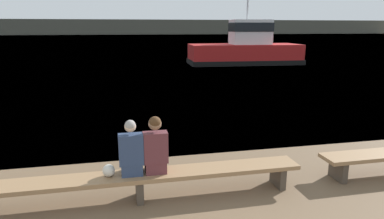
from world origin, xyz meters
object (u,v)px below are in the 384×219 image
(person_left, at_px, (131,152))
(shopping_bag, at_px, (109,171))
(tugboat_red, at_px, (246,50))
(bench_main, at_px, (139,179))
(person_right, at_px, (155,148))

(person_left, bearing_deg, shopping_bag, 178.93)
(shopping_bag, bearing_deg, tugboat_red, 63.60)
(person_left, relative_size, tugboat_red, 0.11)
(person_left, height_order, shopping_bag, person_left)
(bench_main, bearing_deg, tugboat_red, 64.71)
(person_right, distance_m, tugboat_red, 23.22)
(person_right, height_order, tugboat_red, tugboat_red)
(person_left, height_order, person_right, person_right)
(bench_main, distance_m, shopping_bag, 0.54)
(person_left, relative_size, person_right, 0.96)
(bench_main, height_order, person_left, person_left)
(person_right, height_order, shopping_bag, person_right)
(person_left, bearing_deg, bench_main, -1.49)
(person_right, distance_m, shopping_bag, 0.87)
(person_left, relative_size, shopping_bag, 4.59)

